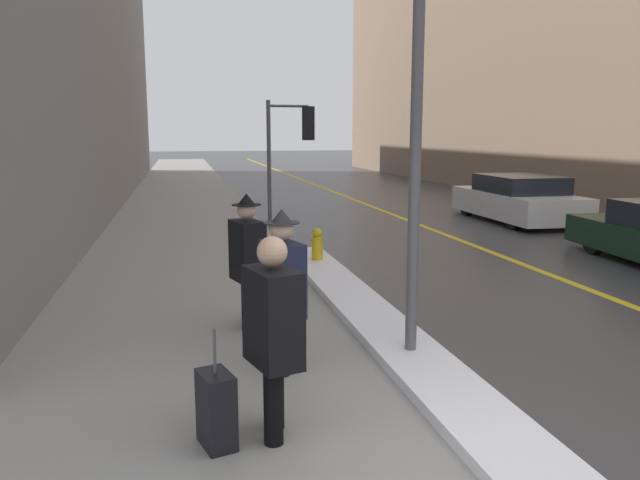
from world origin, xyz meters
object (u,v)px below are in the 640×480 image
(pedestrian_in_glasses, at_px, (282,284))
(parked_car_white, at_px, (518,199))
(pedestrian_with_shoulder_bag, at_px, (272,328))
(traffic_light_near, at_px, (294,135))
(rolling_suitcase, at_px, (216,410))
(fire_hydrant, at_px, (317,248))
(pedestrian_in_fedora, at_px, (248,255))
(lamp_post, at_px, (416,121))

(pedestrian_in_glasses, xyz_separation_m, parked_car_white, (8.00, 9.38, -0.31))
(pedestrian_with_shoulder_bag, bearing_deg, traffic_light_near, 152.89)
(rolling_suitcase, height_order, fire_hydrant, rolling_suitcase)
(pedestrian_with_shoulder_bag, xyz_separation_m, pedestrian_in_fedora, (0.11, 2.88, 0.02))
(parked_car_white, bearing_deg, rolling_suitcase, 141.91)
(pedestrian_with_shoulder_bag, bearing_deg, lamp_post, 113.24)
(lamp_post, distance_m, rolling_suitcase, 3.38)
(lamp_post, xyz_separation_m, pedestrian_with_shoulder_bag, (-1.67, -1.36, -1.61))
(parked_car_white, height_order, fire_hydrant, parked_car_white)
(parked_car_white, bearing_deg, pedestrian_in_fedora, 134.68)
(lamp_post, bearing_deg, parked_car_white, 54.70)
(rolling_suitcase, bearing_deg, pedestrian_in_glasses, 136.31)
(pedestrian_in_glasses, height_order, pedestrian_in_fedora, pedestrian_in_fedora)
(pedestrian_with_shoulder_bag, relative_size, rolling_suitcase, 1.71)
(pedestrian_in_fedora, height_order, parked_car_white, pedestrian_in_fedora)
(traffic_light_near, distance_m, pedestrian_in_fedora, 9.65)
(traffic_light_near, distance_m, pedestrian_in_glasses, 11.11)
(fire_hydrant, bearing_deg, parked_car_white, 34.44)
(traffic_light_near, bearing_deg, pedestrian_in_glasses, -105.54)
(pedestrian_in_glasses, bearing_deg, parked_car_white, 123.51)
(pedestrian_in_glasses, bearing_deg, pedestrian_with_shoulder_bag, -28.35)
(lamp_post, bearing_deg, pedestrian_in_fedora, 135.74)
(parked_car_white, bearing_deg, pedestrian_in_glasses, 140.44)
(parked_car_white, bearing_deg, pedestrian_with_shoulder_bag, 143.19)
(rolling_suitcase, distance_m, fire_hydrant, 6.65)
(pedestrian_in_glasses, bearing_deg, fire_hydrant, 147.75)
(pedestrian_with_shoulder_bag, bearing_deg, pedestrian_in_fedora, 161.78)
(pedestrian_in_glasses, relative_size, parked_car_white, 0.37)
(pedestrian_in_fedora, xyz_separation_m, fire_hydrant, (1.60, 3.32, -0.57))
(traffic_light_near, relative_size, pedestrian_in_fedora, 1.94)
(traffic_light_near, bearing_deg, pedestrian_with_shoulder_bag, -105.70)
(pedestrian_with_shoulder_bag, distance_m, fire_hydrant, 6.46)
(pedestrian_with_shoulder_bag, height_order, parked_car_white, pedestrian_with_shoulder_bag)
(fire_hydrant, bearing_deg, traffic_light_near, 83.55)
(pedestrian_with_shoulder_bag, relative_size, pedestrian_in_glasses, 0.98)
(pedestrian_in_fedora, bearing_deg, rolling_suitcase, -26.78)
(lamp_post, height_order, parked_car_white, lamp_post)
(traffic_light_near, relative_size, parked_car_white, 0.73)
(traffic_light_near, xyz_separation_m, pedestrian_in_glasses, (-2.09, -10.81, -1.42))
(pedestrian_with_shoulder_bag, relative_size, pedestrian_in_fedora, 0.97)
(parked_car_white, bearing_deg, traffic_light_near, 77.30)
(parked_car_white, height_order, rolling_suitcase, parked_car_white)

